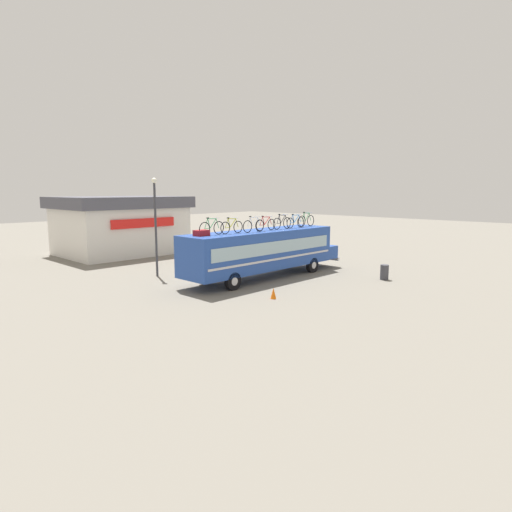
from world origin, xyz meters
name	(u,v)px	position (x,y,z in m)	size (l,w,h in m)	color
ground_plane	(261,278)	(0.00, 0.00, 0.00)	(120.00, 120.00, 0.00)	slate
bus	(263,250)	(0.22, 0.00, 1.72)	(12.11, 2.59, 2.91)	#23479E
luggage_bag_1	(201,233)	(-4.43, 0.13, 3.07)	(0.74, 0.56, 0.31)	maroon
rooftop_bicycle_1	(212,228)	(-3.80, 0.03, 3.31)	(1.71, 0.44, 0.96)	black
rooftop_bicycle_2	(232,227)	(-2.50, -0.13, 3.29)	(1.65, 0.44, 0.91)	black
rooftop_bicycle_3	(254,225)	(-1.07, -0.43, 3.30)	(1.71, 0.44, 0.94)	black
rooftop_bicycle_4	(266,224)	(0.19, -0.22, 3.29)	(1.68, 0.44, 0.89)	black
rooftop_bicycle_5	(282,223)	(1.60, -0.28, 3.31)	(1.68, 0.44, 0.95)	black
rooftop_bicycle_6	(295,222)	(2.89, -0.31, 3.29)	(1.73, 0.44, 0.90)	black
rooftop_bicycle_7	(306,220)	(4.21, -0.15, 3.32)	(1.69, 0.44, 0.98)	black
roadside_building	(121,225)	(-0.64, 15.62, 2.45)	(9.89, 7.69, 4.78)	silver
trash_bin	(384,272)	(4.83, -5.60, 0.45)	(0.49, 0.49, 0.90)	#3F3F47
traffic_cone	(273,293)	(-3.22, -3.91, 0.27)	(0.29, 0.29, 0.54)	orange
street_lamp	(155,219)	(-4.01, 5.10, 3.56)	(0.32, 0.32, 6.03)	#38383D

